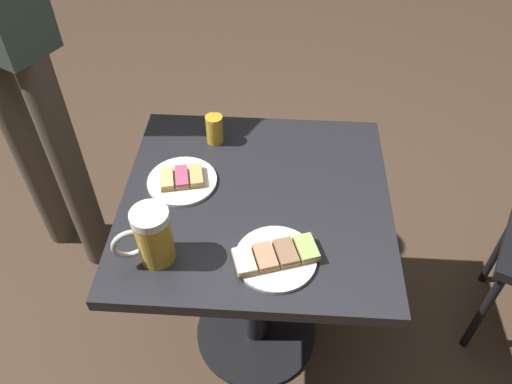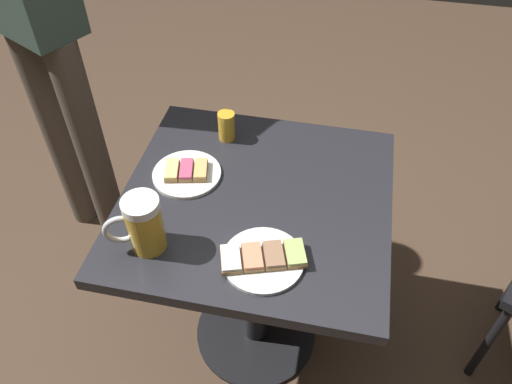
% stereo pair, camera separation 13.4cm
% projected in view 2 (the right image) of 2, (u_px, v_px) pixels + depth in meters
% --- Properties ---
extents(ground_plane, '(6.00, 6.00, 0.00)m').
position_uv_depth(ground_plane, '(256.00, 332.00, 1.88)').
color(ground_plane, '#4C3828').
extents(cafe_table, '(0.72, 0.70, 0.73)m').
position_uv_depth(cafe_table, '(256.00, 236.00, 1.47)').
color(cafe_table, black).
rests_on(cafe_table, ground_plane).
extents(plate_near, '(0.22, 0.20, 0.03)m').
position_uv_depth(plate_near, '(263.00, 258.00, 1.20)').
color(plate_near, white).
rests_on(plate_near, cafe_table).
extents(plate_far, '(0.19, 0.19, 0.03)m').
position_uv_depth(plate_far, '(187.00, 173.00, 1.41)').
color(plate_far, white).
rests_on(plate_far, cafe_table).
extents(beer_mug, '(0.14, 0.09, 0.16)m').
position_uv_depth(beer_mug, '(143.00, 224.00, 1.18)').
color(beer_mug, gold).
rests_on(beer_mug, cafe_table).
extents(beer_glass_small, '(0.05, 0.05, 0.09)m').
position_uv_depth(beer_glass_small, '(227.00, 126.00, 1.50)').
color(beer_glass_small, gold).
rests_on(beer_glass_small, cafe_table).
extents(patron_standing, '(0.37, 0.31, 1.73)m').
position_uv_depth(patron_standing, '(30.00, 9.00, 1.52)').
color(patron_standing, '#51473D').
rests_on(patron_standing, ground_plane).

